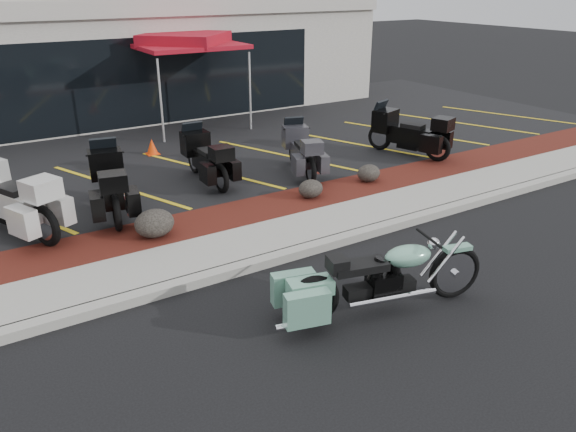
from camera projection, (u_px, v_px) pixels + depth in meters
ground at (353, 270)px, 9.12m from camera, size 90.00×90.00×0.00m
curb at (321, 245)px, 9.80m from camera, size 24.00×0.25×0.15m
sidewalk at (299, 231)px, 10.34m from camera, size 24.00×1.20×0.15m
mulch_bed at (266, 210)px, 11.28m from camera, size 24.00×1.20×0.16m
upper_lot at (169, 147)px, 15.50m from camera, size 26.00×9.60×0.15m
dealership_building at (99, 52)px, 19.64m from camera, size 18.00×8.16×4.00m
boulder_left at (154, 223)px, 9.84m from camera, size 0.70×0.59×0.50m
boulder_mid at (311, 189)px, 11.64m from camera, size 0.53×0.45×0.38m
boulder_right at (369, 173)px, 12.57m from camera, size 0.54×0.45×0.38m
hero_cruiser at (455, 265)px, 8.12m from camera, size 3.20×1.51×1.09m
touring_black_front at (106, 169)px, 11.36m from camera, size 1.27×2.39×1.32m
touring_black_mid at (194, 148)px, 12.98m from camera, size 0.86×2.12×1.22m
touring_grey at (294, 141)px, 13.60m from camera, size 1.37×2.18×1.19m
touring_black_rear at (380, 125)px, 14.77m from camera, size 1.57×2.43×1.32m
traffic_cone at (152, 147)px, 14.56m from camera, size 0.32×0.32×0.41m
popup_canopy at (185, 42)px, 16.52m from camera, size 3.69×3.69×2.76m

